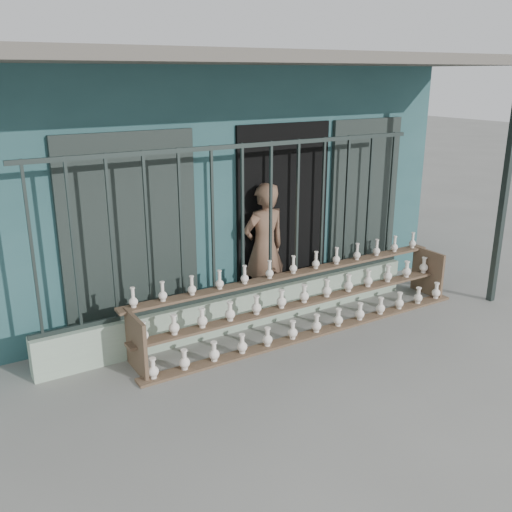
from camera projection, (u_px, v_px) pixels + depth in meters
ground at (305, 371)px, 6.02m from camera, size 60.00×60.00×0.00m
workshop_building at (149, 165)px, 8.96m from camera, size 7.40×6.60×3.21m
parapet_wall at (243, 310)px, 7.01m from camera, size 5.00×0.20×0.45m
security_fence at (243, 221)px, 6.66m from camera, size 5.00×0.04×1.80m
shelf_rack at (305, 300)px, 6.95m from camera, size 4.50×0.68×0.85m
elderly_woman at (264, 248)px, 7.33m from camera, size 0.64×0.44×1.70m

